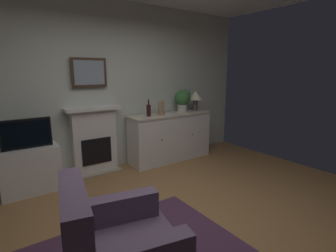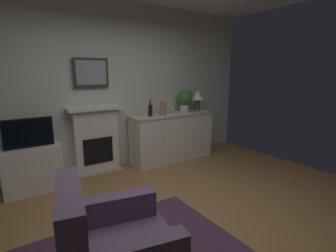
{
  "view_description": "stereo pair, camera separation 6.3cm",
  "coord_description": "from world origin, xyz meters",
  "px_view_note": "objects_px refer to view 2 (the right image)",
  "views": [
    {
      "loc": [
        -1.6,
        -1.93,
        1.65
      ],
      "look_at": [
        0.14,
        0.55,
        1.0
      ],
      "focal_mm": 27.36,
      "sensor_mm": 36.0,
      "label": 1
    },
    {
      "loc": [
        -1.55,
        -1.97,
        1.65
      ],
      "look_at": [
        0.14,
        0.55,
        1.0
      ],
      "focal_mm": 27.36,
      "sensor_mm": 36.0,
      "label": 2
    }
  ],
  "objects_px": {
    "table_lamp": "(198,97)",
    "tv_cabinet": "(32,169)",
    "potted_plant_small": "(185,99)",
    "wine_bottle": "(150,110)",
    "sideboard_cabinet": "(172,137)",
    "vase_decorative": "(163,107)",
    "armchair": "(113,250)",
    "wine_glass_center": "(173,107)",
    "wine_glass_left": "(169,108)",
    "framed_picture": "(91,73)",
    "fireplace_unit": "(96,140)",
    "tv_set": "(28,133)"
  },
  "relations": [
    {
      "from": "table_lamp",
      "to": "tv_cabinet",
      "type": "xyz_separation_m",
      "value": [
        -2.98,
        0.02,
        -0.85
      ]
    },
    {
      "from": "tv_cabinet",
      "to": "potted_plant_small",
      "type": "distance_m",
      "value": 2.82
    },
    {
      "from": "potted_plant_small",
      "to": "wine_bottle",
      "type": "bearing_deg",
      "value": -175.5
    },
    {
      "from": "sideboard_cabinet",
      "to": "vase_decorative",
      "type": "distance_m",
      "value": 0.63
    },
    {
      "from": "vase_decorative",
      "to": "armchair",
      "type": "relative_size",
      "value": 0.3
    },
    {
      "from": "table_lamp",
      "to": "wine_bottle",
      "type": "height_order",
      "value": "table_lamp"
    },
    {
      "from": "wine_bottle",
      "to": "tv_cabinet",
      "type": "height_order",
      "value": "wine_bottle"
    },
    {
      "from": "tv_cabinet",
      "to": "armchair",
      "type": "bearing_deg",
      "value": -83.27
    },
    {
      "from": "wine_glass_center",
      "to": "vase_decorative",
      "type": "bearing_deg",
      "value": -166.26
    },
    {
      "from": "sideboard_cabinet",
      "to": "wine_bottle",
      "type": "relative_size",
      "value": 5.59
    },
    {
      "from": "sideboard_cabinet",
      "to": "tv_cabinet",
      "type": "relative_size",
      "value": 2.16
    },
    {
      "from": "table_lamp",
      "to": "tv_cabinet",
      "type": "bearing_deg",
      "value": 179.71
    },
    {
      "from": "wine_glass_center",
      "to": "armchair",
      "type": "relative_size",
      "value": 0.17
    },
    {
      "from": "wine_glass_left",
      "to": "armchair",
      "type": "relative_size",
      "value": 0.17
    },
    {
      "from": "framed_picture",
      "to": "armchair",
      "type": "height_order",
      "value": "framed_picture"
    },
    {
      "from": "sideboard_cabinet",
      "to": "fireplace_unit",
      "type": "bearing_deg",
      "value": 172.76
    },
    {
      "from": "wine_glass_left",
      "to": "tv_set",
      "type": "height_order",
      "value": "wine_glass_left"
    },
    {
      "from": "table_lamp",
      "to": "tv_set",
      "type": "xyz_separation_m",
      "value": [
        -2.98,
        -0.01,
        -0.33
      ]
    },
    {
      "from": "fireplace_unit",
      "to": "wine_bottle",
      "type": "xyz_separation_m",
      "value": [
        0.92,
        -0.2,
        0.44
      ]
    },
    {
      "from": "fireplace_unit",
      "to": "framed_picture",
      "type": "bearing_deg",
      "value": 90.0
    },
    {
      "from": "tv_cabinet",
      "to": "wine_bottle",
      "type": "bearing_deg",
      "value": -1.0
    },
    {
      "from": "wine_bottle",
      "to": "armchair",
      "type": "height_order",
      "value": "wine_bottle"
    },
    {
      "from": "fireplace_unit",
      "to": "tv_cabinet",
      "type": "xyz_separation_m",
      "value": [
        -0.97,
        -0.16,
        -0.23
      ]
    },
    {
      "from": "armchair",
      "to": "fireplace_unit",
      "type": "bearing_deg",
      "value": 73.93
    },
    {
      "from": "table_lamp",
      "to": "wine_glass_center",
      "type": "bearing_deg",
      "value": 178.42
    },
    {
      "from": "tv_cabinet",
      "to": "potted_plant_small",
      "type": "relative_size",
      "value": 1.74
    },
    {
      "from": "sideboard_cabinet",
      "to": "wine_bottle",
      "type": "height_order",
      "value": "wine_bottle"
    },
    {
      "from": "fireplace_unit",
      "to": "wine_glass_center",
      "type": "distance_m",
      "value": 1.51
    },
    {
      "from": "potted_plant_small",
      "to": "armchair",
      "type": "xyz_separation_m",
      "value": [
        -2.43,
        -2.32,
        -0.76
      ]
    },
    {
      "from": "table_lamp",
      "to": "tv_cabinet",
      "type": "relative_size",
      "value": 0.53
    },
    {
      "from": "wine_glass_left",
      "to": "tv_set",
      "type": "distance_m",
      "value": 2.3
    },
    {
      "from": "table_lamp",
      "to": "vase_decorative",
      "type": "bearing_deg",
      "value": -176.61
    },
    {
      "from": "tv_set",
      "to": "potted_plant_small",
      "type": "distance_m",
      "value": 2.72
    },
    {
      "from": "sideboard_cabinet",
      "to": "potted_plant_small",
      "type": "bearing_deg",
      "value": 7.88
    },
    {
      "from": "tv_cabinet",
      "to": "table_lamp",
      "type": "bearing_deg",
      "value": -0.29
    },
    {
      "from": "fireplace_unit",
      "to": "wine_bottle",
      "type": "relative_size",
      "value": 3.79
    },
    {
      "from": "vase_decorative",
      "to": "tv_set",
      "type": "bearing_deg",
      "value": 178.88
    },
    {
      "from": "wine_glass_left",
      "to": "potted_plant_small",
      "type": "distance_m",
      "value": 0.43
    },
    {
      "from": "framed_picture",
      "to": "vase_decorative",
      "type": "bearing_deg",
      "value": -13.25
    },
    {
      "from": "table_lamp",
      "to": "framed_picture",
      "type": "bearing_deg",
      "value": 173.65
    },
    {
      "from": "sideboard_cabinet",
      "to": "wine_glass_left",
      "type": "height_order",
      "value": "wine_glass_left"
    },
    {
      "from": "framed_picture",
      "to": "table_lamp",
      "type": "relative_size",
      "value": 1.37
    },
    {
      "from": "wine_glass_center",
      "to": "armchair",
      "type": "xyz_separation_m",
      "value": [
        -2.13,
        -2.29,
        -0.63
      ]
    },
    {
      "from": "armchair",
      "to": "wine_glass_center",
      "type": "bearing_deg",
      "value": 47.02
    },
    {
      "from": "wine_glass_center",
      "to": "sideboard_cabinet",
      "type": "bearing_deg",
      "value": -152.55
    },
    {
      "from": "table_lamp",
      "to": "vase_decorative",
      "type": "height_order",
      "value": "table_lamp"
    },
    {
      "from": "wine_bottle",
      "to": "fireplace_unit",
      "type": "bearing_deg",
      "value": 168.0
    },
    {
      "from": "fireplace_unit",
      "to": "tv_cabinet",
      "type": "distance_m",
      "value": 1.01
    },
    {
      "from": "sideboard_cabinet",
      "to": "potted_plant_small",
      "type": "distance_m",
      "value": 0.77
    },
    {
      "from": "wine_glass_center",
      "to": "fireplace_unit",
      "type": "bearing_deg",
      "value": 173.54
    }
  ]
}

